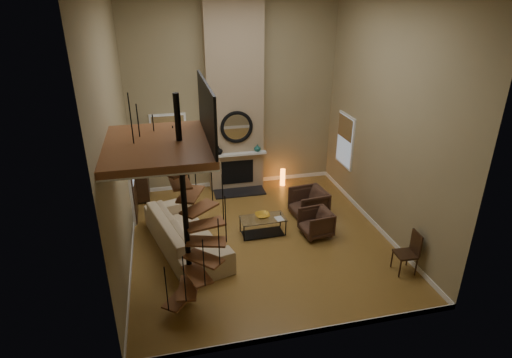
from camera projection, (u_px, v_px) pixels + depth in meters
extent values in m
cube|color=#A87C36|center=(260.00, 238.00, 10.13)|extent=(6.00, 6.50, 0.01)
cube|color=#93855F|center=(234.00, 96.00, 11.89)|extent=(6.00, 0.02, 5.50)
cube|color=#93855F|center=(312.00, 194.00, 6.11)|extent=(6.00, 0.02, 5.50)
cube|color=#93855F|center=(115.00, 139.00, 8.39)|extent=(0.02, 6.50, 5.50)
cube|color=#93855F|center=(386.00, 121.00, 9.62)|extent=(0.02, 6.50, 5.50)
cube|color=white|center=(236.00, 182.00, 12.98)|extent=(6.00, 0.02, 0.12)
cube|color=white|center=(303.00, 333.00, 7.22)|extent=(6.00, 0.02, 0.12)
cube|color=white|center=(132.00, 252.00, 9.49)|extent=(0.02, 6.50, 0.12)
cube|color=white|center=(373.00, 222.00, 10.72)|extent=(0.02, 6.50, 0.12)
cube|color=#9F8667|center=(235.00, 98.00, 11.72)|extent=(1.60, 0.38, 5.50)
cube|color=black|center=(240.00, 192.00, 12.40)|extent=(1.50, 0.60, 0.04)
cube|color=black|center=(237.00, 172.00, 12.45)|extent=(0.95, 0.02, 0.72)
cube|color=white|center=(238.00, 154.00, 12.13)|extent=(1.70, 0.18, 0.06)
torus|color=black|center=(237.00, 127.00, 11.86)|extent=(0.94, 0.10, 0.94)
cylinder|color=white|center=(237.00, 127.00, 11.86)|extent=(0.80, 0.01, 0.80)
imported|color=black|center=(218.00, 150.00, 11.99)|extent=(0.24, 0.24, 0.25)
imported|color=#17524A|center=(257.00, 148.00, 12.23)|extent=(0.20, 0.20, 0.21)
cube|color=white|center=(169.00, 139.00, 11.95)|extent=(1.02, 0.04, 1.52)
cube|color=#8C9EB2|center=(169.00, 140.00, 11.93)|extent=(0.90, 0.01, 1.40)
cube|color=olive|center=(169.00, 133.00, 11.83)|extent=(0.90, 0.01, 0.98)
cube|color=white|center=(345.00, 141.00, 11.86)|extent=(0.04, 1.02, 1.52)
cube|color=#8C9EB2|center=(344.00, 141.00, 11.86)|extent=(0.01, 0.90, 1.40)
cube|color=olive|center=(345.00, 128.00, 11.70)|extent=(0.01, 0.90, 0.63)
cube|color=white|center=(131.00, 180.00, 10.69)|extent=(0.06, 1.05, 2.16)
cube|color=#311D10|center=(133.00, 181.00, 10.71)|extent=(0.05, 0.90, 2.05)
cube|color=#8C9EB2|center=(132.00, 166.00, 10.54)|extent=(0.01, 0.60, 0.90)
cube|color=brown|center=(158.00, 145.00, 6.79)|extent=(1.70, 2.20, 0.12)
cube|color=white|center=(158.00, 150.00, 6.82)|extent=(1.70, 2.20, 0.03)
cube|color=black|center=(207.00, 111.00, 6.74)|extent=(0.04, 2.20, 0.94)
cylinder|color=black|center=(185.00, 207.00, 7.34)|extent=(0.10, 0.10, 4.02)
cube|color=brown|center=(180.00, 298.00, 7.75)|extent=(0.71, 0.78, 0.04)
cylinder|color=black|center=(166.00, 289.00, 7.26)|extent=(0.02, 0.02, 0.94)
cube|color=brown|center=(188.00, 288.00, 7.62)|extent=(0.46, 0.77, 0.04)
cylinder|color=black|center=(184.00, 279.00, 7.10)|extent=(0.02, 0.02, 0.94)
cube|color=brown|center=(197.00, 275.00, 7.56)|extent=(0.55, 0.79, 0.04)
cylinder|color=black|center=(204.00, 263.00, 7.08)|extent=(0.02, 0.02, 0.94)
cube|color=brown|center=(204.00, 259.00, 7.56)|extent=(0.75, 0.74, 0.04)
cylinder|color=black|center=(219.00, 242.00, 7.20)|extent=(0.02, 0.02, 0.94)
cube|color=brown|center=(207.00, 241.00, 7.61)|extent=(0.79, 0.53, 0.04)
cylinder|color=black|center=(226.00, 220.00, 7.40)|extent=(0.02, 0.02, 0.94)
cube|color=brown|center=(205.00, 224.00, 7.66)|extent=(0.77, 0.48, 0.04)
cylinder|color=black|center=(223.00, 198.00, 7.61)|extent=(0.02, 0.02, 0.94)
cube|color=brown|center=(199.00, 208.00, 7.68)|extent=(0.77, 0.72, 0.04)
cylinder|color=black|center=(212.00, 179.00, 7.75)|extent=(0.02, 0.02, 0.94)
cube|color=brown|center=(190.00, 194.00, 7.63)|extent=(0.58, 0.79, 0.04)
cylinder|color=black|center=(195.00, 163.00, 7.76)|extent=(0.02, 0.02, 0.94)
cube|color=brown|center=(180.00, 182.00, 7.51)|extent=(0.41, 0.75, 0.04)
cylinder|color=black|center=(175.00, 151.00, 7.63)|extent=(0.02, 0.02, 0.94)
cube|color=brown|center=(169.00, 170.00, 7.32)|extent=(0.68, 0.79, 0.04)
cylinder|color=black|center=(155.00, 140.00, 7.35)|extent=(0.02, 0.02, 0.94)
cube|color=brown|center=(161.00, 160.00, 7.07)|extent=(0.80, 0.64, 0.04)
cylinder|color=black|center=(139.00, 132.00, 6.97)|extent=(0.02, 0.02, 0.94)
cube|color=brown|center=(158.00, 149.00, 6.81)|extent=(0.72, 0.34, 0.04)
cylinder|color=black|center=(131.00, 122.00, 6.54)|extent=(0.02, 0.02, 0.94)
cube|color=#311D10|center=(140.00, 168.00, 11.69)|extent=(0.37, 0.79, 1.77)
imported|color=tan|center=(185.00, 233.00, 9.60)|extent=(1.90, 3.15, 0.86)
imported|color=#442B1F|center=(311.00, 203.00, 11.04)|extent=(0.96, 0.94, 0.79)
imported|color=#442B1F|center=(318.00, 222.00, 10.12)|extent=(0.78, 0.76, 0.64)
cube|color=silver|center=(263.00, 219.00, 10.11)|extent=(1.11, 0.57, 0.02)
cube|color=black|center=(263.00, 233.00, 10.28)|extent=(1.01, 0.48, 0.01)
cylinder|color=black|center=(244.00, 234.00, 9.89)|extent=(0.03, 0.03, 0.40)
cylinder|color=black|center=(286.00, 228.00, 10.13)|extent=(0.03, 0.03, 0.40)
cylinder|color=black|center=(240.00, 225.00, 10.28)|extent=(0.03, 0.03, 0.40)
cylinder|color=black|center=(280.00, 219.00, 10.52)|extent=(0.03, 0.03, 0.40)
imported|color=gold|center=(262.00, 215.00, 10.14)|extent=(0.36, 0.36, 0.09)
imported|color=gray|center=(278.00, 219.00, 10.04)|extent=(0.21, 0.27, 0.02)
cylinder|color=black|center=(191.00, 208.00, 11.50)|extent=(0.35, 0.35, 0.03)
cylinder|color=black|center=(189.00, 182.00, 11.17)|extent=(0.04, 0.04, 1.52)
cylinder|color=#F2E5C6|center=(187.00, 156.00, 10.87)|extent=(0.39, 0.39, 0.31)
cylinder|color=orange|center=(283.00, 178.00, 12.82)|extent=(0.15, 0.15, 0.54)
cube|color=#311D10|center=(405.00, 254.00, 8.74)|extent=(0.43, 0.43, 0.05)
cube|color=#311D10|center=(416.00, 243.00, 8.66)|extent=(0.06, 0.39, 0.48)
cylinder|color=#311D10|center=(400.00, 269.00, 8.64)|extent=(0.03, 0.03, 0.39)
cylinder|color=#311D10|center=(416.00, 268.00, 8.70)|extent=(0.03, 0.03, 0.39)
cylinder|color=#311D10|center=(392.00, 259.00, 8.96)|extent=(0.03, 0.03, 0.39)
cylinder|color=#311D10|center=(407.00, 258.00, 9.02)|extent=(0.03, 0.03, 0.39)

